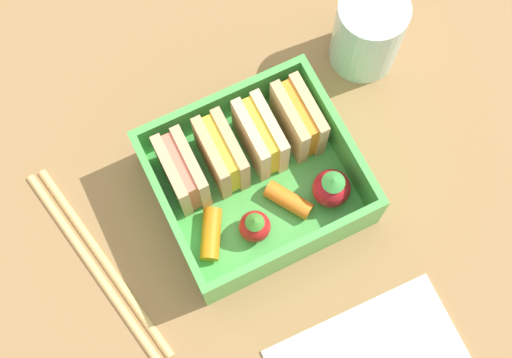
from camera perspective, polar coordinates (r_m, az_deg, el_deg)
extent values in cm
cube|color=olive|center=(60.04, 0.00, -1.11)|extent=(120.00, 120.00, 2.00)
cube|color=#4CB14B|center=(58.52, 0.00, -0.65)|extent=(15.38, 13.91, 1.20)
cube|color=#4CB14B|center=(58.13, -2.91, 5.80)|extent=(15.38, 0.60, 4.35)
cube|color=#4CB14B|center=(54.35, 3.12, -5.76)|extent=(15.38, 0.60, 4.35)
cube|color=#4CB14B|center=(55.33, -6.89, -2.99)|extent=(0.60, 12.71, 4.35)
cube|color=#4CB14B|center=(57.39, 6.65, 3.31)|extent=(0.60, 12.71, 4.35)
cube|color=tan|center=(55.81, -6.69, 0.20)|extent=(0.81, 5.45, 5.20)
cube|color=#D87259|center=(55.84, -5.93, 0.55)|extent=(0.81, 5.01, 4.78)
cube|color=tan|center=(55.89, -5.18, 0.90)|extent=(0.81, 5.45, 5.20)
cube|color=tan|center=(56.03, -3.54, 1.65)|extent=(0.81, 5.45, 5.20)
cube|color=yellow|center=(56.11, -2.79, 2.00)|extent=(0.81, 5.01, 4.78)
cube|color=tan|center=(56.21, -2.04, 2.34)|extent=(0.81, 5.45, 5.20)
cube|color=beige|center=(56.45, -0.42, 3.08)|extent=(0.81, 5.45, 5.20)
cube|color=yellow|center=(56.59, 0.32, 3.42)|extent=(0.81, 5.01, 4.78)
cube|color=beige|center=(56.73, 1.06, 3.76)|extent=(0.81, 5.45, 5.20)
cube|color=tan|center=(57.08, 2.65, 4.48)|extent=(0.81, 5.45, 5.20)
cube|color=orange|center=(57.26, 3.38, 4.81)|extent=(0.81, 5.01, 4.78)
cube|color=tan|center=(57.45, 4.11, 5.14)|extent=(0.81, 5.45, 5.20)
cylinder|color=orange|center=(56.15, -3.63, -4.43)|extent=(3.30, 4.29, 1.51)
sphere|color=red|center=(55.66, -0.10, -3.83)|extent=(2.52, 2.52, 2.52)
cone|color=#40852E|center=(54.16, -0.10, -3.41)|extent=(1.51, 1.51, 0.60)
cylinder|color=orange|center=(56.86, 2.61, -1.70)|extent=(3.30, 4.10, 1.45)
sphere|color=red|center=(56.55, 6.06, -0.75)|extent=(3.09, 3.09, 3.09)
cone|color=green|center=(54.81, 6.25, -0.17)|extent=(1.85, 1.85, 0.60)
cylinder|color=tan|center=(58.55, -12.97, -6.98)|extent=(4.27, 18.66, 0.70)
cylinder|color=tan|center=(58.49, -12.12, -6.39)|extent=(4.27, 18.66, 0.70)
cylinder|color=silver|center=(61.47, 8.94, 11.52)|extent=(5.89, 5.89, 7.48)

